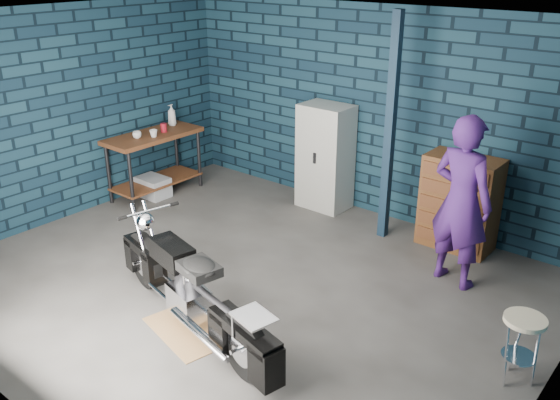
% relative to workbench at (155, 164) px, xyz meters
% --- Properties ---
extents(ground, '(6.00, 6.00, 0.00)m').
position_rel_workbench_xyz_m(ground, '(2.68, -1.06, -0.46)').
color(ground, '#55524F').
rests_on(ground, ground).
extents(room_walls, '(6.02, 5.01, 2.71)m').
position_rel_workbench_xyz_m(room_walls, '(2.68, -0.50, 1.45)').
color(room_walls, black).
rests_on(room_walls, ground).
extents(support_post, '(0.10, 0.10, 2.70)m').
position_rel_workbench_xyz_m(support_post, '(3.23, 0.89, 0.90)').
color(support_post, '#102132').
rests_on(support_post, ground).
extents(workbench, '(0.60, 1.40, 0.91)m').
position_rel_workbench_xyz_m(workbench, '(0.00, 0.00, 0.00)').
color(workbench, '#59301A').
rests_on(workbench, ground).
extents(drip_mat, '(0.98, 0.82, 0.01)m').
position_rel_workbench_xyz_m(drip_mat, '(2.87, -1.96, -0.45)').
color(drip_mat, brown).
rests_on(drip_mat, ground).
extents(motorcycle, '(2.24, 1.06, 0.95)m').
position_rel_workbench_xyz_m(motorcycle, '(2.87, -1.96, 0.02)').
color(motorcycle, black).
rests_on(motorcycle, ground).
extents(person, '(0.74, 0.55, 1.83)m').
position_rel_workbench_xyz_m(person, '(4.37, 0.40, 0.46)').
color(person, '#421B68').
rests_on(person, ground).
extents(storage_bin, '(0.46, 0.33, 0.29)m').
position_rel_workbench_xyz_m(storage_bin, '(0.02, -0.09, -0.31)').
color(storage_bin, '#95989E').
rests_on(storage_bin, ground).
extents(locker, '(0.67, 0.48, 1.43)m').
position_rel_workbench_xyz_m(locker, '(2.13, 1.17, 0.26)').
color(locker, beige).
rests_on(locker, ground).
extents(tool_chest, '(0.84, 0.47, 1.12)m').
position_rel_workbench_xyz_m(tool_chest, '(4.05, 1.17, 0.10)').
color(tool_chest, brown).
rests_on(tool_chest, ground).
extents(shop_stool, '(0.35, 0.35, 0.61)m').
position_rel_workbench_xyz_m(shop_stool, '(5.46, -0.79, -0.15)').
color(shop_stool, beige).
rests_on(shop_stool, ground).
extents(cup_a, '(0.15, 0.15, 0.09)m').
position_rel_workbench_xyz_m(cup_a, '(0.01, -0.27, 0.50)').
color(cup_a, beige).
rests_on(cup_a, workbench).
extents(cup_b, '(0.14, 0.14, 0.10)m').
position_rel_workbench_xyz_m(cup_b, '(0.14, -0.09, 0.51)').
color(cup_b, beige).
rests_on(cup_b, workbench).
extents(mug_red, '(0.10, 0.10, 0.12)m').
position_rel_workbench_xyz_m(mug_red, '(0.05, 0.16, 0.52)').
color(mug_red, maroon).
rests_on(mug_red, workbench).
extents(bottle, '(0.13, 0.13, 0.31)m').
position_rel_workbench_xyz_m(bottle, '(-0.12, 0.47, 0.61)').
color(bottle, '#95989E').
rests_on(bottle, workbench).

